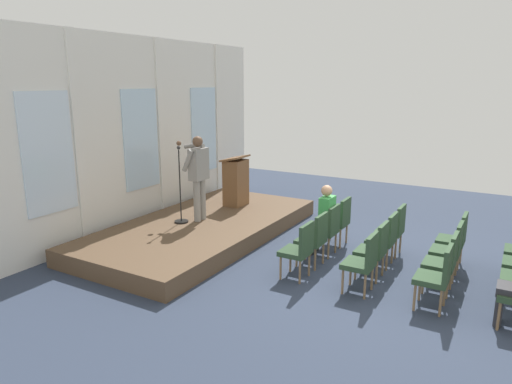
{
  "coord_description": "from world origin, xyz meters",
  "views": [
    {
      "loc": [
        -7.28,
        -1.65,
        3.11
      ],
      "look_at": [
        0.01,
        2.56,
        1.09
      ],
      "focal_mm": 32.42,
      "sensor_mm": 36.0,
      "label": 1
    }
  ],
  "objects": [
    {
      "name": "chair_r2_c3",
      "position": [
        0.91,
        -0.87,
        0.53
      ],
      "size": [
        0.46,
        0.44,
        0.94
      ],
      "color": "olive",
      "rests_on": "ground"
    },
    {
      "name": "chair_r0_c1",
      "position": [
        -0.3,
        1.22,
        0.53
      ],
      "size": [
        0.46,
        0.44,
        0.94
      ],
      "color": "olive",
      "rests_on": "ground"
    },
    {
      "name": "chair_r2_c2",
      "position": [
        0.3,
        -0.87,
        0.53
      ],
      "size": [
        0.46,
        0.44,
        0.94
      ],
      "color": "olive",
      "rests_on": "ground"
    },
    {
      "name": "chair_r2_c1",
      "position": [
        -0.3,
        -0.87,
        0.53
      ],
      "size": [
        0.46,
        0.44,
        0.94
      ],
      "color": "olive",
      "rests_on": "ground"
    },
    {
      "name": "chair_r0_c3",
      "position": [
        0.91,
        1.22,
        0.53
      ],
      "size": [
        0.46,
        0.44,
        0.94
      ],
      "color": "olive",
      "rests_on": "ground"
    },
    {
      "name": "chair_r1_c3",
      "position": [
        0.91,
        0.18,
        0.53
      ],
      "size": [
        0.46,
        0.44,
        0.94
      ],
      "color": "olive",
      "rests_on": "ground"
    },
    {
      "name": "speaker",
      "position": [
        0.04,
        3.92,
        1.33
      ],
      "size": [
        0.52,
        0.69,
        1.73
      ],
      "color": "gray",
      "rests_on": "stage_platform"
    },
    {
      "name": "chair_r1_c0",
      "position": [
        -0.91,
        0.18,
        0.53
      ],
      "size": [
        0.46,
        0.44,
        0.94
      ],
      "color": "olive",
      "rests_on": "ground"
    },
    {
      "name": "rear_partition",
      "position": [
        0.03,
        5.43,
        2.01
      ],
      "size": [
        8.44,
        0.14,
        4.03
      ],
      "color": "silver",
      "rests_on": "ground"
    },
    {
      "name": "ground_plane",
      "position": [
        0.0,
        0.0,
        0.0
      ],
      "size": [
        14.15,
        14.15,
        0.0
      ],
      "primitive_type": "plane",
      "color": "#2D384C"
    },
    {
      "name": "chair_r0_c2",
      "position": [
        0.3,
        1.22,
        0.53
      ],
      "size": [
        0.46,
        0.44,
        0.94
      ],
      "color": "olive",
      "rests_on": "ground"
    },
    {
      "name": "mic_stand",
      "position": [
        -0.28,
        4.14,
        0.66
      ],
      "size": [
        0.28,
        0.28,
        1.55
      ],
      "color": "black",
      "rests_on": "stage_platform"
    },
    {
      "name": "lectern",
      "position": [
        1.41,
        3.9,
        0.88
      ],
      "size": [
        0.6,
        0.48,
        1.16
      ],
      "color": "brown",
      "rests_on": "stage_platform"
    },
    {
      "name": "stage_platform",
      "position": [
        0.0,
        3.82,
        0.16
      ],
      "size": [
        5.35,
        2.64,
        0.33
      ],
      "primitive_type": "cube",
      "color": "brown",
      "rests_on": "ground"
    },
    {
      "name": "audience_r0_c2",
      "position": [
        0.3,
        1.3,
        0.73
      ],
      "size": [
        0.36,
        0.39,
        1.31
      ],
      "color": "#2D2D33",
      "rests_on": "ground"
    },
    {
      "name": "chair_r0_c0",
      "position": [
        -0.91,
        1.22,
        0.53
      ],
      "size": [
        0.46,
        0.44,
        0.94
      ],
      "color": "olive",
      "rests_on": "ground"
    },
    {
      "name": "chair_r1_c2",
      "position": [
        0.3,
        0.18,
        0.53
      ],
      "size": [
        0.46,
        0.44,
        0.94
      ],
      "color": "olive",
      "rests_on": "ground"
    },
    {
      "name": "chair_r2_c0",
      "position": [
        -0.91,
        -0.87,
        0.53
      ],
      "size": [
        0.46,
        0.44,
        0.94
      ],
      "color": "olive",
      "rests_on": "ground"
    },
    {
      "name": "chair_r1_c1",
      "position": [
        -0.3,
        0.18,
        0.53
      ],
      "size": [
        0.46,
        0.44,
        0.94
      ],
      "color": "olive",
      "rests_on": "ground"
    }
  ]
}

